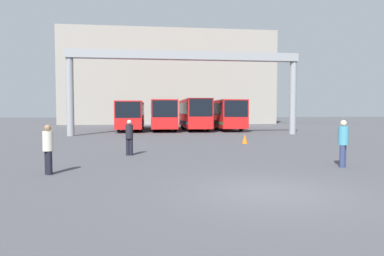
% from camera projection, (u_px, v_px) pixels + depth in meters
% --- Properties ---
extents(ground_plane, '(200.00, 200.00, 0.00)m').
position_uv_depth(ground_plane, '(268.00, 192.00, 8.90)').
color(ground_plane, '#47474C').
extents(building_backdrop, '(33.54, 12.00, 14.67)m').
position_uv_depth(building_backdrop, '(169.00, 80.00, 57.71)').
color(building_backdrop, gray).
rests_on(building_backdrop, ground).
extents(overhead_gantry, '(19.95, 0.80, 7.18)m').
position_uv_depth(overhead_gantry, '(186.00, 68.00, 29.42)').
color(overhead_gantry, gray).
rests_on(overhead_gantry, ground).
extents(bus_slot_0, '(2.57, 11.92, 3.05)m').
position_uv_depth(bus_slot_0, '(131.00, 114.00, 37.47)').
color(bus_slot_0, red).
rests_on(bus_slot_0, ground).
extents(bus_slot_1, '(2.59, 10.61, 3.19)m').
position_uv_depth(bus_slot_1, '(163.00, 113.00, 37.23)').
color(bus_slot_1, red).
rests_on(bus_slot_1, ground).
extents(bus_slot_2, '(2.47, 10.38, 3.31)m').
position_uv_depth(bus_slot_2, '(194.00, 113.00, 37.52)').
color(bus_slot_2, red).
rests_on(bus_slot_2, ground).
extents(bus_slot_3, '(2.56, 10.47, 3.21)m').
position_uv_depth(bus_slot_3, '(224.00, 113.00, 37.98)').
color(bus_slot_3, red).
rests_on(bus_slot_3, ground).
extents(pedestrian_far_center, '(0.34, 0.34, 1.66)m').
position_uv_depth(pedestrian_far_center, '(48.00, 148.00, 11.31)').
color(pedestrian_far_center, black).
rests_on(pedestrian_far_center, ground).
extents(pedestrian_near_right, '(0.35, 0.35, 1.68)m').
position_uv_depth(pedestrian_near_right, '(129.00, 137.00, 16.16)').
color(pedestrian_near_right, black).
rests_on(pedestrian_near_right, ground).
extents(pedestrian_mid_left, '(0.37, 0.37, 1.77)m').
position_uv_depth(pedestrian_mid_left, '(343.00, 142.00, 12.78)').
color(pedestrian_mid_left, navy).
rests_on(pedestrian_mid_left, ground).
extents(traffic_cone, '(0.37, 0.37, 0.61)m').
position_uv_depth(traffic_cone, '(245.00, 139.00, 21.97)').
color(traffic_cone, orange).
rests_on(traffic_cone, ground).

